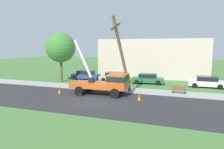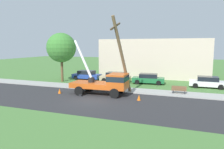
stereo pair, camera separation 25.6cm
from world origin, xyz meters
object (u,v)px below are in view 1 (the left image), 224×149
object	(u,v)px
traffic_cone_behind	(59,91)
parked_sedan_blue	(86,75)
parked_sedan_green	(148,79)
traffic_cone_curbside	(119,90)
parked_sedan_tan	(115,77)
leaning_utility_pole	(122,56)
utility_truck	(107,82)
traffic_cone_ahead	(139,97)
roadside_tree_near	(61,48)
parked_sedan_white	(207,82)
park_bench	(179,90)

from	to	relation	value
traffic_cone_behind	parked_sedan_blue	world-z (taller)	parked_sedan_blue
parked_sedan_blue	parked_sedan_green	xyz separation A→B (m)	(9.88, -0.38, 0.00)
traffic_cone_curbside	parked_sedan_tan	size ratio (longest dim) A/B	0.12
parked_sedan_blue	parked_sedan_tan	xyz separation A→B (m)	(4.99, -0.51, 0.00)
leaning_utility_pole	parked_sedan_tan	xyz separation A→B (m)	(-3.49, 7.85, -3.54)
traffic_cone_curbside	utility_truck	bearing A→B (deg)	-124.22
traffic_cone_ahead	roadside_tree_near	bearing A→B (deg)	152.62
leaning_utility_pole	parked_sedan_white	bearing A→B (deg)	40.78
leaning_utility_pole	parked_sedan_blue	world-z (taller)	leaning_utility_pole
traffic_cone_behind	traffic_cone_ahead	bearing A→B (deg)	0.53
leaning_utility_pole	parked_sedan_white	distance (m)	12.44
traffic_cone_behind	park_bench	distance (m)	13.28
utility_truck	park_bench	xyz separation A→B (m)	(7.41, 2.96, -0.95)
parked_sedan_blue	utility_truck	bearing A→B (deg)	-51.83
parked_sedan_tan	parked_sedan_white	distance (m)	12.51
traffic_cone_curbside	parked_sedan_white	size ratio (longest dim) A/B	0.13
parked_sedan_white	park_bench	world-z (taller)	parked_sedan_white
traffic_cone_ahead	roadside_tree_near	distance (m)	15.65
leaning_utility_pole	parked_sedan_tan	world-z (taller)	leaning_utility_pole
parked_sedan_tan	utility_truck	bearing A→B (deg)	-77.23
parked_sedan_tan	roadside_tree_near	bearing A→B (deg)	-161.72
park_bench	parked_sedan_white	bearing A→B (deg)	57.90
parked_sedan_blue	park_bench	distance (m)	15.38
leaning_utility_pole	traffic_cone_ahead	size ratio (longest dim) A/B	14.89
traffic_cone_ahead	traffic_cone_curbside	bearing A→B (deg)	138.16
leaning_utility_pole	parked_sedan_green	bearing A→B (deg)	80.03
traffic_cone_ahead	parked_sedan_blue	bearing A→B (deg)	137.42
traffic_cone_ahead	roadside_tree_near	world-z (taller)	roadside_tree_near
parked_sedan_tan	parked_sedan_white	world-z (taller)	same
traffic_cone_ahead	parked_sedan_blue	xyz separation A→B (m)	(-10.72, 9.85, 0.43)
traffic_cone_ahead	parked_sedan_tan	bearing A→B (deg)	121.51
utility_truck	parked_sedan_blue	bearing A→B (deg)	128.17
utility_truck	traffic_cone_ahead	world-z (taller)	utility_truck
parked_sedan_blue	parked_sedan_white	distance (m)	17.52
parked_sedan_white	park_bench	distance (m)	6.11
traffic_cone_ahead	traffic_cone_behind	xyz separation A→B (m)	(-9.06, -0.08, 0.00)
traffic_cone_behind	parked_sedan_green	distance (m)	12.61
roadside_tree_near	traffic_cone_ahead	bearing A→B (deg)	-27.38
parked_sedan_green	park_bench	xyz separation A→B (m)	(4.38, -5.37, -0.25)
traffic_cone_curbside	parked_sedan_blue	world-z (taller)	parked_sedan_blue
utility_truck	park_bench	bearing A→B (deg)	21.81
traffic_cone_behind	parked_sedan_tan	distance (m)	10.00
traffic_cone_ahead	traffic_cone_behind	distance (m)	9.06
traffic_cone_curbside	roadside_tree_near	world-z (taller)	roadside_tree_near
traffic_cone_behind	roadside_tree_near	world-z (taller)	roadside_tree_near
traffic_cone_curbside	traffic_cone_ahead	bearing A→B (deg)	-41.84
traffic_cone_curbside	parked_sedan_white	world-z (taller)	parked_sedan_white
traffic_cone_curbside	parked_sedan_green	size ratio (longest dim) A/B	0.12
traffic_cone_behind	parked_sedan_white	size ratio (longest dim) A/B	0.13
parked_sedan_blue	parked_sedan_green	world-z (taller)	same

